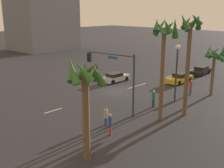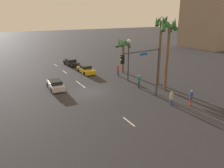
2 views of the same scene
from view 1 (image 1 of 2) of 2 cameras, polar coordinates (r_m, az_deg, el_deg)
ground_plane at (r=34.60m, az=1.25°, el=-1.58°), size 220.00×220.00×0.00m
lane_stripe_0 at (r=48.86m, az=15.97°, el=2.80°), size 2.34×0.14×0.01m
lane_stripe_1 at (r=43.55m, az=11.92°, el=1.60°), size 2.22×0.14×0.01m
lane_stripe_2 at (r=37.95m, az=6.05°, el=-0.14°), size 2.11×0.14×0.01m
lane_stripe_3 at (r=36.55m, az=4.20°, el=-0.69°), size 1.81×0.14×0.01m
lane_stripe_4 at (r=28.78m, az=-12.07°, el=-5.42°), size 2.13×0.14×0.01m
car_0 at (r=40.00m, az=13.93°, el=1.20°), size 4.67×1.83×1.35m
car_1 at (r=39.31m, az=0.75°, el=1.37°), size 4.47×1.93×1.28m
car_2 at (r=46.10m, az=17.95°, el=2.67°), size 4.62×2.10×1.25m
traffic_signal at (r=26.57m, az=0.91°, el=2.58°), size 1.02×5.80×6.07m
streetlamp at (r=30.96m, az=13.34°, el=4.43°), size 0.56×0.56×6.33m
pedestrian_0 at (r=22.54m, az=-0.39°, el=-8.24°), size 0.37×0.37×1.86m
pedestrian_1 at (r=24.51m, az=-1.27°, el=-6.62°), size 0.38×0.38×1.65m
pedestrian_2 at (r=34.45m, az=16.02°, el=-0.56°), size 0.49×0.49×1.85m
pedestrian_3 at (r=29.16m, az=8.62°, el=-2.95°), size 0.52×0.52×1.86m
palm_tree_0 at (r=24.44m, az=10.77°, el=8.57°), size 2.27×2.66×9.42m
palm_tree_1 at (r=26.21m, az=15.80°, el=8.83°), size 2.16×2.20×9.79m
palm_tree_2 at (r=17.55m, az=-5.65°, el=-0.28°), size 2.52×2.67×7.37m
palm_tree_3 at (r=34.27m, az=20.63°, el=5.40°), size 2.86×2.80×6.16m
building_2 at (r=74.73m, az=-14.44°, el=15.77°), size 15.72×13.26×22.77m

